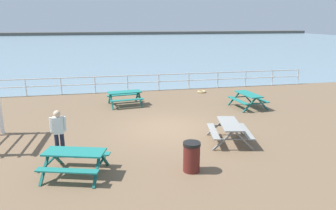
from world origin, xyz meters
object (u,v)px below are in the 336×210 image
object	(u,v)px
picnic_table_near_left	(230,128)
picnic_table_near_right	(248,97)
litter_bin	(192,157)
picnic_table_mid_centre	(125,95)
picnic_table_far_left	(75,157)
visitor	(59,131)

from	to	relation	value
picnic_table_near_left	picnic_table_near_right	distance (m)	5.34
picnic_table_near_right	litter_bin	size ratio (longest dim) A/B	2.04
picnic_table_near_right	litter_bin	bearing A→B (deg)	136.56
picnic_table_near_left	picnic_table_mid_centre	size ratio (longest dim) A/B	1.04
picnic_table_far_left	visitor	size ratio (longest dim) A/B	1.30
visitor	picnic_table_near_left	bearing A→B (deg)	-93.36
picnic_table_mid_centre	litter_bin	distance (m)	8.45
picnic_table_near_left	picnic_table_far_left	size ratio (longest dim) A/B	0.95
visitor	litter_bin	size ratio (longest dim) A/B	1.75
visitor	picnic_table_mid_centre	bearing A→B (deg)	-26.74
picnic_table_mid_centre	litter_bin	size ratio (longest dim) A/B	2.07
picnic_table_far_left	litter_bin	world-z (taller)	litter_bin
picnic_table_far_left	visitor	bearing A→B (deg)	129.08
visitor	picnic_table_far_left	bearing A→B (deg)	-161.50
picnic_table_far_left	litter_bin	distance (m)	3.54
picnic_table_mid_centre	litter_bin	world-z (taller)	litter_bin
picnic_table_near_left	litter_bin	bearing A→B (deg)	145.05
picnic_table_near_right	visitor	size ratio (longest dim) A/B	1.17
picnic_table_far_left	litter_bin	bearing A→B (deg)	9.10
visitor	litter_bin	world-z (taller)	visitor
litter_bin	visitor	bearing A→B (deg)	154.61
picnic_table_far_left	litter_bin	size ratio (longest dim) A/B	2.27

